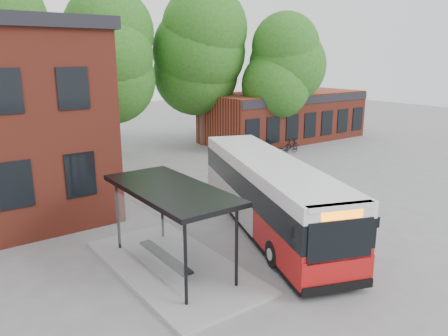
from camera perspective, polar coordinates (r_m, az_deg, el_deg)
ground at (r=18.43m, az=4.09°, el=-7.91°), size 100.00×100.00×0.00m
shop_row at (r=37.84m, az=7.84°, el=6.75°), size 14.00×6.20×4.00m
bus_shelter at (r=14.73m, az=-6.83°, el=-7.81°), size 3.60×7.00×2.90m
bike_rail at (r=31.43m, az=5.25°, el=1.90°), size 5.20×0.10×0.38m
tree_0 at (r=29.42m, az=-26.65°, el=10.04°), size 7.92×7.92×11.00m
tree_1 at (r=32.34m, az=-14.48°, el=10.84°), size 7.92×7.92×10.40m
tree_2 at (r=34.70m, az=-2.88°, el=11.98°), size 7.92×7.92×11.00m
tree_3 at (r=34.76m, az=7.89°, el=10.45°), size 7.04×7.04×9.28m
city_bus at (r=18.06m, az=5.83°, el=-3.48°), size 6.37×11.64×2.93m
bicycle_0 at (r=29.63m, az=1.59°, el=1.74°), size 1.90×1.09×0.94m
bicycle_1 at (r=30.99m, az=3.00°, el=2.35°), size 1.74×0.91×1.01m
bicycle_2 at (r=29.92m, az=4.36°, el=1.80°), size 1.83×0.93×0.91m
bicycle_3 at (r=31.27m, az=5.33°, el=2.33°), size 1.53×0.50×0.91m
bicycle_4 at (r=31.50m, az=4.09°, el=2.50°), size 1.96×1.19×0.97m
bicycle_5 at (r=32.31m, az=5.34°, el=2.82°), size 1.72×0.60×1.02m
bicycle_6 at (r=32.53m, az=8.61°, el=2.60°), size 1.52×0.55×0.79m
bicycle_7 at (r=33.40m, az=8.78°, el=3.03°), size 1.61×0.61×0.94m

